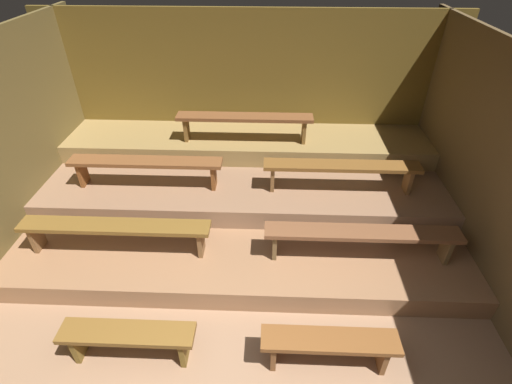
{
  "coord_description": "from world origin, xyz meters",
  "views": [
    {
      "loc": [
        0.34,
        -1.4,
        3.43
      ],
      "look_at": [
        0.18,
        2.58,
        0.6
      ],
      "focal_mm": 26.27,
      "sensor_mm": 36.0,
      "label": 1
    }
  ],
  "objects": [
    {
      "name": "platform_middle",
      "position": [
        0.0,
        3.25,
        0.4
      ],
      "size": [
        5.51,
        2.06,
        0.27
      ],
      "primitive_type": "cube",
      "color": "#8D694D",
      "rests_on": "platform_lower"
    },
    {
      "name": "bench_lower_right",
      "position": [
        1.41,
        1.79,
        0.6
      ],
      "size": [
        2.19,
        0.26,
        0.4
      ],
      "color": "brown",
      "rests_on": "platform_lower"
    },
    {
      "name": "ground",
      "position": [
        0.0,
        2.14,
        -0.04
      ],
      "size": [
        6.31,
        5.08,
        0.08
      ],
      "primitive_type": "cube",
      "color": "#916D50"
    },
    {
      "name": "bench_upper_center",
      "position": [
        -0.03,
        3.65,
        1.13
      ],
      "size": [
        1.98,
        0.26,
        0.4
      ],
      "color": "brown",
      "rests_on": "platform_upper"
    },
    {
      "name": "bench_floor_right",
      "position": [
        0.93,
        0.61,
        0.31
      ],
      "size": [
        1.26,
        0.26,
        0.4
      ],
      "color": "brown",
      "rests_on": "ground"
    },
    {
      "name": "bench_middle_left",
      "position": [
        -1.29,
        2.78,
        0.86
      ],
      "size": [
        2.03,
        0.26,
        0.4
      ],
      "color": "brown",
      "rests_on": "platform_middle"
    },
    {
      "name": "bench_middle_right",
      "position": [
        1.29,
        2.78,
        0.86
      ],
      "size": [
        2.03,
        0.26,
        0.4
      ],
      "color": "brown",
      "rests_on": "platform_middle"
    },
    {
      "name": "wall_back",
      "position": [
        0.0,
        4.31,
        1.26
      ],
      "size": [
        6.31,
        0.06,
        2.52
      ],
      "primitive_type": "cube",
      "color": "brown",
      "rests_on": "ground"
    },
    {
      "name": "platform_lower",
      "position": [
        0.0,
        2.73,
        0.13
      ],
      "size": [
        5.51,
        3.11,
        0.27
      ],
      "primitive_type": "cube",
      "color": "#926847",
      "rests_on": "ground"
    },
    {
      "name": "wall_right",
      "position": [
        2.78,
        2.14,
        1.26
      ],
      "size": [
        0.06,
        5.08,
        2.52
      ],
      "primitive_type": "cube",
      "color": "brown",
      "rests_on": "ground"
    },
    {
      "name": "platform_upper",
      "position": [
        0.0,
        3.79,
        0.67
      ],
      "size": [
        5.51,
        0.98,
        0.27
      ],
      "primitive_type": "cube",
      "color": "olive",
      "rests_on": "platform_middle"
    },
    {
      "name": "bench_floor_left",
      "position": [
        -0.93,
        0.61,
        0.31
      ],
      "size": [
        1.26,
        0.26,
        0.4
      ],
      "color": "brown",
      "rests_on": "ground"
    },
    {
      "name": "bench_lower_left",
      "position": [
        -1.41,
        1.79,
        0.6
      ],
      "size": [
        2.19,
        0.26,
        0.4
      ],
      "color": "brown",
      "rests_on": "platform_lower"
    }
  ]
}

